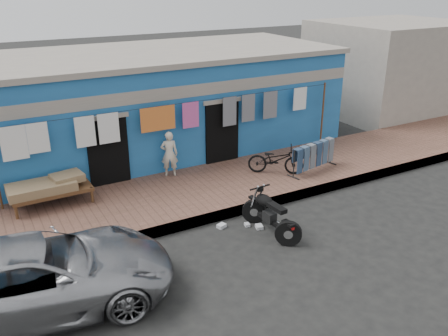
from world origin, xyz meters
TOP-DOWN VIEW (x-y plane):
  - ground at (0.00, 0.00)m, footprint 80.00×80.00m
  - sidewalk at (0.00, 3.00)m, footprint 28.00×3.00m
  - curb at (0.00, 1.55)m, footprint 28.00×0.10m
  - building at (-0.00, 6.99)m, footprint 12.20×5.20m
  - neighbor_right at (11.00, 7.00)m, footprint 6.00×5.00m
  - clothesline at (-0.46, 4.25)m, footprint 10.06×0.06m
  - car at (-4.77, 0.20)m, footprint 5.15×2.81m
  - seated_person at (-0.55, 4.19)m, footprint 0.56×0.47m
  - bicycle at (2.19, 2.87)m, footprint 1.61×1.37m
  - motorcycle at (0.35, 0.41)m, footprint 0.79×1.67m
  - charpoy at (-3.86, 3.89)m, footprint 2.06×1.04m
  - jeans_rack at (3.27, 2.52)m, footprint 1.95×1.10m
  - litter_a at (-0.51, 1.20)m, footprint 0.24×0.21m
  - litter_b at (0.06, 0.96)m, footprint 0.13×0.16m
  - litter_c at (0.26, 0.74)m, footprint 0.21×0.23m

SIDE VIEW (x-z plane):
  - ground at x=0.00m, z-range 0.00..0.00m
  - litter_b at x=0.06m, z-range 0.00..0.07m
  - litter_c at x=0.26m, z-range 0.00..0.08m
  - litter_a at x=-0.51m, z-range 0.00..0.09m
  - sidewalk at x=0.00m, z-range 0.00..0.25m
  - curb at x=0.00m, z-range 0.00..0.25m
  - motorcycle at x=0.35m, z-range 0.00..1.03m
  - charpoy at x=-3.86m, z-range 0.25..0.93m
  - jeans_rack at x=3.27m, z-range 0.25..1.11m
  - car at x=-4.77m, z-range 0.00..1.39m
  - bicycle at x=2.19m, z-range 0.25..1.27m
  - seated_person at x=-0.55m, z-range 0.25..1.57m
  - building at x=0.00m, z-range 0.01..3.37m
  - clothesline at x=-0.46m, z-range 0.77..2.87m
  - neighbor_right at x=11.00m, z-range 0.00..3.80m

